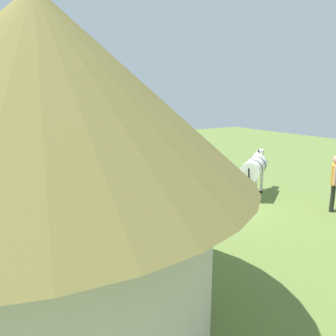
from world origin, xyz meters
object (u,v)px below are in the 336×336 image
at_px(zebra_nearest_camera, 184,154).
at_px(zebra_by_umbrella, 255,168).
at_px(striped_lounge_chair, 216,203).
at_px(standing_watcher, 335,178).
at_px(patio_chair_near_lawn, 85,173).
at_px(guest_behind_table, 155,169).
at_px(shade_umbrella, 107,114).
at_px(guest_beside_umbrella, 54,165).
at_px(thatched_hut, 47,155).
at_px(patio_dining_table, 109,173).
at_px(patio_chair_west_end, 100,187).
at_px(patio_chair_east_end, 144,175).

relative_size(zebra_nearest_camera, zebra_by_umbrella, 1.21).
bearing_deg(striped_lounge_chair, standing_watcher, -139.85).
bearing_deg(patio_chair_near_lawn, striped_lounge_chair, 92.84).
bearing_deg(standing_watcher, guest_behind_table, 102.29).
distance_m(shade_umbrella, striped_lounge_chair, 4.73).
bearing_deg(guest_beside_umbrella, thatched_hut, -137.65).
xyz_separation_m(patio_dining_table, zebra_nearest_camera, (0.55, -3.54, 0.26)).
relative_size(thatched_hut, striped_lounge_chair, 5.97).
xyz_separation_m(patio_chair_west_end, standing_watcher, (-4.26, -5.59, 0.48)).
distance_m(standing_watcher, zebra_nearest_camera, 6.00).
bearing_deg(zebra_nearest_camera, thatched_hut, -145.77).
bearing_deg(shade_umbrella, patio_chair_near_lawn, 24.73).
bearing_deg(patio_chair_east_end, striped_lounge_chair, -149.01).
bearing_deg(guest_beside_umbrella, standing_watcher, -79.83).
relative_size(patio_chair_west_end, zebra_by_umbrella, 0.47).
bearing_deg(patio_chair_east_end, patio_dining_table, 90.00).
height_order(patio_chair_east_end, guest_beside_umbrella, guest_beside_umbrella).
height_order(patio_dining_table, patio_chair_east_end, patio_chair_east_end).
height_order(shade_umbrella, guest_beside_umbrella, shade_umbrella).
bearing_deg(guest_beside_umbrella, patio_chair_east_end, -62.75).
bearing_deg(guest_beside_umbrella, patio_dining_table, -68.66).
bearing_deg(guest_behind_table, patio_chair_near_lawn, -57.09).
xyz_separation_m(patio_chair_west_end, guest_beside_umbrella, (2.10, 0.92, 0.45)).
height_order(shade_umbrella, patio_chair_near_lawn, shade_umbrella).
distance_m(patio_dining_table, zebra_nearest_camera, 3.60).
bearing_deg(patio_chair_west_end, guest_beside_umbrella, 148.11).
distance_m(patio_chair_near_lawn, standing_watcher, 8.42).
xyz_separation_m(guest_beside_umbrella, guest_behind_table, (-2.51, -2.67, 0.03)).
bearing_deg(striped_lounge_chair, shade_umbrella, 9.13).
distance_m(patio_chair_near_lawn, guest_beside_umbrella, 1.20).
height_order(standing_watcher, zebra_nearest_camera, standing_watcher).
bearing_deg(guest_behind_table, patio_chair_east_end, -96.65).
relative_size(shade_umbrella, patio_dining_table, 2.50).
xyz_separation_m(patio_dining_table, standing_watcher, (-5.29, -4.88, 0.34)).
distance_m(guest_beside_umbrella, zebra_nearest_camera, 5.20).
height_order(patio_chair_near_lawn, guest_behind_table, guest_behind_table).
bearing_deg(thatched_hut, shade_umbrella, -27.46).
bearing_deg(patio_chair_near_lawn, guest_beside_umbrella, -20.88).
xyz_separation_m(patio_chair_near_lawn, striped_lounge_chair, (-4.69, -2.45, -0.27)).
bearing_deg(patio_dining_table, patio_chair_west_end, 145.62).
height_order(patio_dining_table, striped_lounge_chair, patio_dining_table).
height_order(shade_umbrella, striped_lounge_chair, shade_umbrella).
bearing_deg(guest_beside_umbrella, zebra_by_umbrella, -71.48).
xyz_separation_m(guest_behind_table, standing_watcher, (-3.85, -3.84, 0.01)).
distance_m(patio_chair_east_end, guest_beside_umbrella, 3.21).
relative_size(patio_chair_near_lawn, standing_watcher, 0.54).
bearing_deg(patio_chair_east_end, zebra_nearest_camera, -50.09).
bearing_deg(guest_beside_umbrella, shade_umbrella, -68.66).
bearing_deg(patio_dining_table, standing_watcher, -137.31).
distance_m(patio_chair_west_end, standing_watcher, 7.05).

